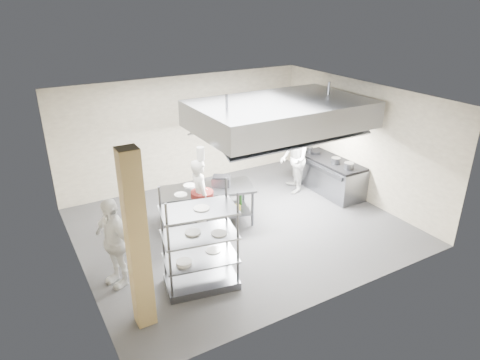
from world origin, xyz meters
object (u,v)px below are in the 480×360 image
chef_line (294,159)px  stockpot (336,161)px  griddle (221,181)px  chef_head (200,197)px  chef_plating (114,242)px  island (207,206)px  pass_rack (200,240)px  cooking_range (330,176)px

chef_line → stockpot: (0.77, -0.78, 0.07)m
griddle → chef_head: bearing=-122.0°
chef_plating → chef_line: bearing=87.3°
chef_plating → griddle: size_ratio=4.22×
chef_line → chef_plating: chef_line is taller
island → stockpot: size_ratio=9.02×
island → chef_plating: chef_plating is taller
pass_rack → chef_head: pass_rack is taller
island → stockpot: 3.63m
pass_rack → griddle: size_ratio=4.73×
pass_rack → griddle: bearing=64.7°
island → stockpot: (3.58, -0.26, 0.53)m
pass_rack → stockpot: (4.69, 1.74, 0.01)m
cooking_range → chef_plating: size_ratio=1.16×
island → griddle: 0.67m
island → chef_head: size_ratio=1.20×
pass_rack → chef_line: 4.66m
chef_head → chef_plating: size_ratio=1.02×
chef_line → stockpot: 1.10m
chef_line → pass_rack: bearing=-32.2°
chef_plating → island: bearing=95.2°
cooking_range → stockpot: (-0.09, -0.27, 0.56)m
chef_line → chef_plating: (-5.22, -1.67, -0.04)m
pass_rack → chef_line: bearing=43.9°
island → chef_line: (2.81, 0.51, 0.45)m
pass_rack → chef_plating: pass_rack is taller
island → chef_line: size_ratio=1.16×
chef_head → chef_plating: chef_head is taller
pass_rack → chef_plating: bearing=157.9°
island → cooking_range: (3.67, 0.01, -0.04)m
chef_head → chef_plating: 2.28m
chef_head → griddle: (0.67, 0.30, 0.13)m
cooking_range → chef_line: size_ratio=1.10×
griddle → stockpot: griddle is taller
island → cooking_range: size_ratio=1.06×
stockpot → chef_head: bearing=-179.5°
stockpot → chef_line: bearing=134.7°
chef_head → griddle: bearing=-62.1°
pass_rack → cooking_range: size_ratio=0.97×
pass_rack → griddle: (1.48, 2.01, 0.04)m
island → chef_plating: bearing=-140.4°
pass_rack → chef_head: 1.89m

